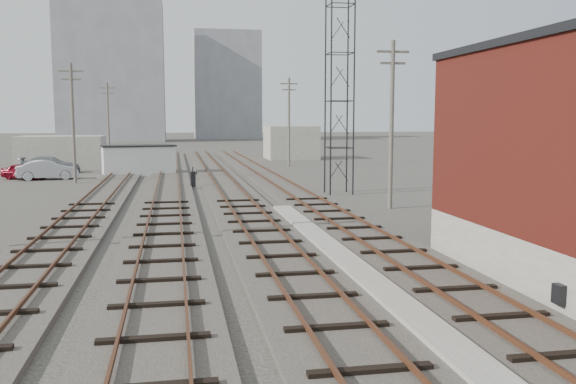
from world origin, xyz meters
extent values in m
plane|color=#282621|center=(0.00, 60.00, 0.00)|extent=(320.00, 320.00, 0.00)
cube|color=#332D28|center=(2.50, 39.00, 0.10)|extent=(3.20, 90.00, 0.20)
cube|color=#4C2816|center=(1.78, 39.00, 0.33)|extent=(0.07, 90.00, 0.12)
cube|color=#4C2816|center=(3.22, 39.00, 0.33)|extent=(0.07, 90.00, 0.12)
cube|color=#332D28|center=(-1.50, 39.00, 0.10)|extent=(3.20, 90.00, 0.20)
cube|color=#4C2816|center=(-2.22, 39.00, 0.33)|extent=(0.07, 90.00, 0.12)
cube|color=#4C2816|center=(-0.78, 39.00, 0.33)|extent=(0.07, 90.00, 0.12)
cube|color=#332D28|center=(-5.50, 39.00, 0.10)|extent=(3.20, 90.00, 0.20)
cube|color=#4C2816|center=(-6.22, 39.00, 0.33)|extent=(0.07, 90.00, 0.12)
cube|color=#4C2816|center=(-4.78, 39.00, 0.33)|extent=(0.07, 90.00, 0.12)
cube|color=#332D28|center=(-9.50, 39.00, 0.10)|extent=(3.20, 90.00, 0.20)
cube|color=#4C2816|center=(-10.22, 39.00, 0.33)|extent=(0.07, 90.00, 0.12)
cube|color=#4C2816|center=(-8.78, 39.00, 0.33)|extent=(0.07, 90.00, 0.12)
cube|color=gray|center=(0.50, 14.00, 0.13)|extent=(0.90, 28.00, 0.26)
cube|color=black|center=(4.40, 10.00, 0.50)|extent=(0.20, 0.35, 0.50)
cylinder|color=black|center=(4.75, 34.25, 7.50)|extent=(0.10, 0.10, 15.00)
cylinder|color=black|center=(6.25, 34.25, 7.50)|extent=(0.10, 0.10, 15.00)
cylinder|color=black|center=(4.75, 35.75, 7.50)|extent=(0.10, 0.10, 15.00)
cylinder|color=black|center=(6.25, 35.75, 7.50)|extent=(0.10, 0.10, 15.00)
cylinder|color=#595147|center=(-12.50, 45.00, 4.50)|extent=(0.24, 0.24, 9.00)
cube|color=#595147|center=(-12.50, 45.00, 8.40)|extent=(1.80, 0.12, 0.12)
cube|color=#595147|center=(-12.50, 45.00, 7.80)|extent=(1.40, 0.12, 0.12)
cylinder|color=#595147|center=(-12.50, 70.00, 4.50)|extent=(0.24, 0.24, 9.00)
cube|color=#595147|center=(-12.50, 70.00, 8.40)|extent=(1.80, 0.12, 0.12)
cube|color=#595147|center=(-12.50, 70.00, 7.80)|extent=(1.40, 0.12, 0.12)
cylinder|color=#595147|center=(6.50, 28.00, 4.50)|extent=(0.24, 0.24, 9.00)
cube|color=#595147|center=(6.50, 28.00, 8.40)|extent=(1.80, 0.12, 0.12)
cube|color=#595147|center=(6.50, 28.00, 7.80)|extent=(1.40, 0.12, 0.12)
cylinder|color=#595147|center=(6.50, 58.00, 4.50)|extent=(0.24, 0.24, 9.00)
cube|color=#595147|center=(6.50, 58.00, 8.40)|extent=(1.80, 0.12, 0.12)
cube|color=#595147|center=(6.50, 58.00, 7.80)|extent=(1.40, 0.12, 0.12)
cube|color=gray|center=(-18.00, 135.00, 15.00)|extent=(22.00, 14.00, 30.00)
cube|color=gray|center=(8.00, 150.00, 13.00)|extent=(16.00, 12.00, 26.00)
cube|color=gray|center=(-16.00, 60.00, 1.60)|extent=(8.00, 5.00, 3.20)
cube|color=gray|center=(9.00, 70.00, 2.00)|extent=(6.00, 6.00, 4.00)
cube|color=black|center=(-3.78, 39.78, 0.65)|extent=(0.37, 0.37, 1.08)
cylinder|color=black|center=(-3.78, 39.78, 1.35)|extent=(0.09, 0.09, 0.32)
cube|color=white|center=(-8.10, 50.87, 1.25)|extent=(6.36, 3.53, 2.50)
cube|color=black|center=(-8.10, 50.87, 2.55)|extent=(6.59, 3.77, 0.12)
imported|color=maroon|center=(-16.96, 48.83, 0.65)|extent=(4.09, 2.98, 1.29)
imported|color=#B2B6BA|center=(-15.15, 48.28, 0.78)|extent=(4.96, 2.52, 1.56)
imported|color=gray|center=(-16.08, 54.51, 0.75)|extent=(5.22, 2.31, 1.49)
camera|label=1|loc=(-4.97, -3.33, 4.85)|focal=38.00mm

